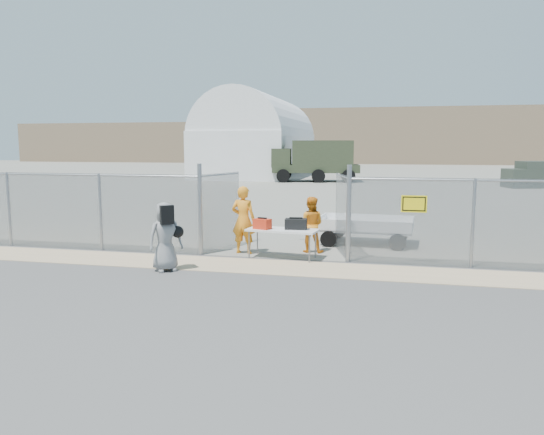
% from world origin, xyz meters
% --- Properties ---
extents(ground, '(160.00, 160.00, 0.00)m').
position_xyz_m(ground, '(0.00, 0.00, 0.00)').
color(ground, '#3E3D3D').
extents(tarmac_inside, '(160.00, 80.00, 0.01)m').
position_xyz_m(tarmac_inside, '(0.00, 42.00, 0.01)').
color(tarmac_inside, gray).
rests_on(tarmac_inside, ground).
extents(dirt_strip, '(44.00, 1.60, 0.01)m').
position_xyz_m(dirt_strip, '(0.00, 1.00, 0.01)').
color(dirt_strip, tan).
rests_on(dirt_strip, ground).
extents(distant_hills, '(140.00, 6.00, 9.00)m').
position_xyz_m(distant_hills, '(5.00, 78.00, 4.50)').
color(distant_hills, '#7F684F').
rests_on(distant_hills, ground).
extents(chain_link_fence, '(40.00, 0.20, 2.20)m').
position_xyz_m(chain_link_fence, '(0.00, 2.00, 1.10)').
color(chain_link_fence, gray).
rests_on(chain_link_fence, ground).
extents(quonset_hangar, '(9.00, 18.00, 8.00)m').
position_xyz_m(quonset_hangar, '(-10.00, 40.00, 4.00)').
color(quonset_hangar, white).
rests_on(quonset_hangar, ground).
extents(folding_table, '(1.93, 0.98, 0.79)m').
position_xyz_m(folding_table, '(0.26, 2.07, 0.39)').
color(folding_table, white).
rests_on(folding_table, ground).
extents(orange_bag, '(0.50, 0.41, 0.27)m').
position_xyz_m(orange_bag, '(-0.26, 1.98, 0.92)').
color(orange_bag, red).
rests_on(orange_bag, folding_table).
extents(black_duffel, '(0.61, 0.39, 0.28)m').
position_xyz_m(black_duffel, '(0.62, 2.14, 0.93)').
color(black_duffel, black).
rests_on(black_duffel, folding_table).
extents(security_worker_left, '(0.73, 0.52, 1.88)m').
position_xyz_m(security_worker_left, '(-0.91, 2.45, 0.94)').
color(security_worker_left, orange).
rests_on(security_worker_left, ground).
extents(security_worker_right, '(0.77, 0.60, 1.57)m').
position_xyz_m(security_worker_right, '(0.87, 3.04, 0.79)').
color(security_worker_right, orange).
rests_on(security_worker_right, ground).
extents(visitor, '(0.96, 0.92, 1.65)m').
position_xyz_m(visitor, '(-2.17, 0.08, 0.83)').
color(visitor, gray).
rests_on(visitor, ground).
extents(utility_trailer, '(3.75, 2.11, 0.88)m').
position_xyz_m(utility_trailer, '(2.32, 4.65, 0.44)').
color(utility_trailer, white).
rests_on(utility_trailer, ground).
extents(military_truck, '(7.41, 3.64, 3.39)m').
position_xyz_m(military_truck, '(-3.17, 32.24, 1.69)').
color(military_truck, '#323B25').
rests_on(military_truck, ground).
extents(parked_vehicle_near, '(4.41, 2.89, 1.84)m').
position_xyz_m(parked_vehicle_near, '(12.87, 29.25, 0.92)').
color(parked_vehicle_near, '#343D33').
rests_on(parked_vehicle_near, ground).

